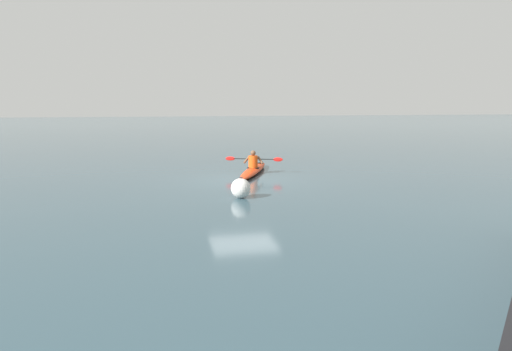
{
  "coord_description": "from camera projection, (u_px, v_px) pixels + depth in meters",
  "views": [
    {
      "loc": [
        3.3,
        17.97,
        2.95
      ],
      "look_at": [
        0.17,
        3.1,
        0.65
      ],
      "focal_mm": 34.41,
      "sensor_mm": 36.0,
      "label": 1
    }
  ],
  "objects": [
    {
      "name": "ground_plane",
      "position": [
        243.0,
        180.0,
        18.5
      ],
      "size": [
        160.0,
        160.0,
        0.0
      ],
      "primitive_type": "plane",
      "color": "#334C56"
    },
    {
      "name": "kayaker",
      "position": [
        253.0,
        160.0,
        20.12
      ],
      "size": [
        2.25,
        0.92,
        0.7
      ],
      "color": "#E04C14",
      "rests_on": "kayak"
    },
    {
      "name": "kayak",
      "position": [
        253.0,
        170.0,
        20.24
      ],
      "size": [
        2.36,
        4.87,
        0.26
      ],
      "color": "red",
      "rests_on": "ground"
    },
    {
      "name": "mooring_buoy_white_far",
      "position": [
        241.0,
        188.0,
        15.07
      ],
      "size": [
        0.61,
        0.61,
        0.65
      ],
      "color": "silver",
      "rests_on": "ground"
    }
  ]
}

